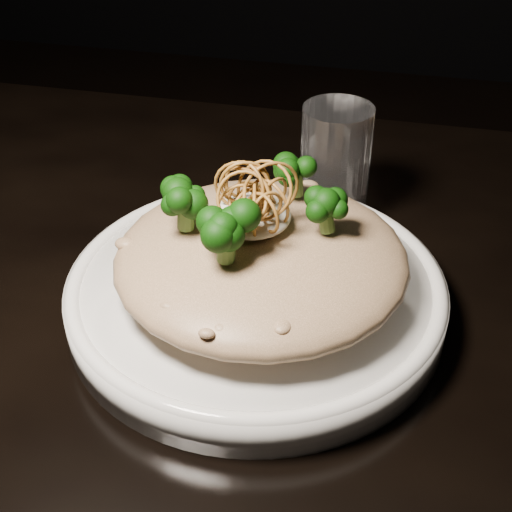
% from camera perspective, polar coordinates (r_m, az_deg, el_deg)
% --- Properties ---
extents(table, '(1.10, 0.80, 0.75)m').
position_cam_1_polar(table, '(0.64, 1.84, -10.69)').
color(table, black).
rests_on(table, ground).
extents(plate, '(0.31, 0.31, 0.03)m').
position_cam_1_polar(plate, '(0.58, 0.00, -3.12)').
color(plate, white).
rests_on(plate, table).
extents(risotto, '(0.23, 0.23, 0.05)m').
position_cam_1_polar(risotto, '(0.55, 0.42, -0.14)').
color(risotto, brown).
rests_on(risotto, plate).
extents(broccoli, '(0.12, 0.12, 0.05)m').
position_cam_1_polar(broccoli, '(0.53, 0.55, 4.39)').
color(broccoli, black).
rests_on(broccoli, risotto).
extents(cheese, '(0.06, 0.06, 0.02)m').
position_cam_1_polar(cheese, '(0.54, -0.39, 3.22)').
color(cheese, white).
rests_on(cheese, risotto).
extents(shallots, '(0.06, 0.06, 0.04)m').
position_cam_1_polar(shallots, '(0.52, -0.09, 5.26)').
color(shallots, brown).
rests_on(shallots, cheese).
extents(drinking_glass, '(0.08, 0.08, 0.12)m').
position_cam_1_polar(drinking_glass, '(0.68, 6.32, 7.25)').
color(drinking_glass, white).
rests_on(drinking_glass, table).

